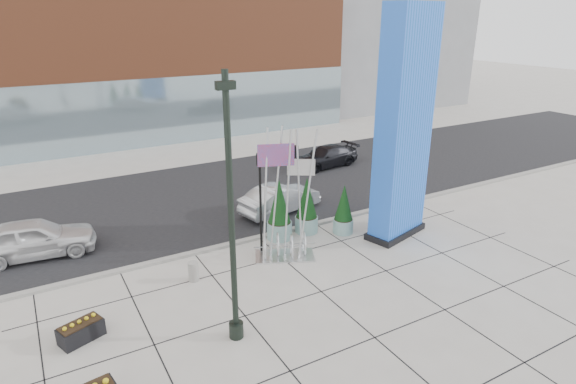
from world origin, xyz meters
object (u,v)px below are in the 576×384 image
lamp_post (232,240)px  blue_pylon (404,131)px  public_art_sculpture (285,225)px  overhead_street_sign (276,165)px  car_silver_mid (280,199)px  concrete_bollard (193,271)px  car_white_west (34,239)px

lamp_post → blue_pylon: bearing=19.4°
lamp_post → public_art_sculpture: 5.73m
blue_pylon → overhead_street_sign: size_ratio=2.29×
blue_pylon → car_silver_mid: blue_pylon is taller
concrete_bollard → car_silver_mid: size_ratio=0.17×
overhead_street_sign → lamp_post: bearing=-139.8°
car_white_west → public_art_sculpture: bearing=-113.0°
public_art_sculpture → car_silver_mid: size_ratio=1.26×
lamp_post → concrete_bollard: bearing=90.4°
public_art_sculpture → overhead_street_sign: (0.07, 0.84, 2.25)m
blue_pylon → car_silver_mid: (-3.30, 4.79, -4.03)m
overhead_street_sign → blue_pylon: bearing=-24.5°
car_white_west → car_silver_mid: bearing=-87.7°
overhead_street_sign → car_white_west: bearing=145.1°
lamp_post → car_silver_mid: lamp_post is taller
concrete_bollard → car_silver_mid: car_silver_mid is taller
lamp_post → overhead_street_sign: 6.10m
overhead_street_sign → car_silver_mid: bearing=49.5°
car_white_west → lamp_post: bearing=-143.8°
public_art_sculpture → overhead_street_sign: bearing=110.3°
lamp_post → overhead_street_sign: lamp_post is taller
public_art_sculpture → overhead_street_sign: size_ratio=1.27×
blue_pylon → car_white_west: 15.81m
car_silver_mid → public_art_sculpture: bearing=141.4°
lamp_post → car_white_west: 10.47m
blue_pylon → public_art_sculpture: size_ratio=1.81×
blue_pylon → overhead_street_sign: (-5.31, 1.41, -1.07)m
lamp_post → concrete_bollard: (-0.03, 3.85, -2.92)m
public_art_sculpture → car_silver_mid: 4.76m
overhead_street_sign → car_white_west: (-8.93, 4.20, -2.87)m
concrete_bollard → overhead_street_sign: 5.21m
public_art_sculpture → overhead_street_sign: 2.40m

